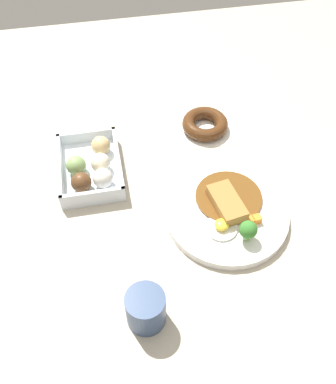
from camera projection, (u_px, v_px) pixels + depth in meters
The scene contains 5 objects.
ground_plane at pixel (183, 210), 0.93m from camera, with size 1.60×1.60×0.00m, color #B2A893.
curry_plate at pixel (228, 213), 0.91m from camera, with size 0.26×0.26×0.07m.
donut_box at pixel (91, 168), 0.98m from camera, with size 0.19×0.14×0.06m.
chocolate_ring_donut at pixel (205, 124), 1.08m from camera, with size 0.13×0.13×0.03m.
coffee_mug at pixel (146, 309), 0.75m from camera, with size 0.07×0.07×0.08m, color #33476B.
Camera 1 is at (-0.54, 0.14, 0.75)m, focal length 41.01 mm.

